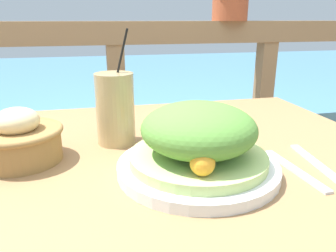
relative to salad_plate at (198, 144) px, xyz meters
name	(u,v)px	position (x,y,z in m)	size (l,w,h in m)	color
patio_table	(145,195)	(-0.08, 0.12, -0.16)	(1.10, 0.79, 0.76)	#997047
railing_fence	(117,98)	(-0.08, 0.85, -0.11)	(2.80, 0.08, 1.02)	#937551
sea_backdrop	(102,92)	(-0.08, 3.35, -0.61)	(12.00, 4.00, 0.40)	teal
salad_plate	(198,144)	(0.00, 0.00, 0.00)	(0.30, 0.30, 0.13)	silver
drink_glass	(115,109)	(-0.13, 0.19, 0.02)	(0.09, 0.09, 0.25)	tan
bread_basket	(19,139)	(-0.33, 0.13, -0.01)	(0.17, 0.17, 0.11)	olive
fork	(295,170)	(0.18, -0.04, -0.05)	(0.03, 0.18, 0.00)	silver
knife	(316,163)	(0.24, -0.02, -0.05)	(0.04, 0.18, 0.00)	silver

